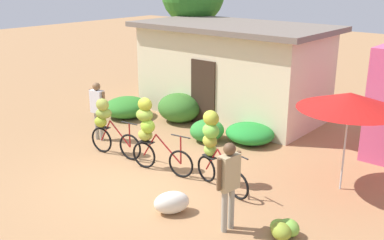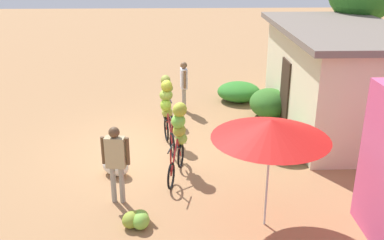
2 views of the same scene
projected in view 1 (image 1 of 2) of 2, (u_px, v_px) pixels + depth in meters
name	position (u px, v px, depth m)	size (l,w,h in m)	color
ground_plane	(142.00, 182.00, 10.13)	(60.00, 60.00, 0.00)	#A2754C
building_low	(232.00, 69.00, 14.59)	(6.25, 3.45, 2.95)	beige
hedge_bush_front_left	(127.00, 107.00, 14.60)	(1.40, 1.49, 0.65)	#327D2A
hedge_bush_front_right	(179.00, 108.00, 14.12)	(1.38, 1.25, 0.90)	#377027
hedge_bush_mid	(207.00, 130.00, 12.54)	(0.92, 1.01, 0.59)	#308A34
hedge_bush_by_door	(250.00, 133.00, 12.39)	(1.37, 1.24, 0.53)	#238A31
market_umbrella	(350.00, 101.00, 9.18)	(2.14, 2.14, 2.16)	beige
bicycle_leftmost	(107.00, 123.00, 11.41)	(1.62, 0.48, 1.48)	black
bicycle_near_pile	(150.00, 129.00, 10.46)	(1.68, 0.42, 1.75)	black
bicycle_center_loaded	(213.00, 142.00, 9.68)	(1.62, 0.52, 1.69)	black
banana_pile_on_ground	(284.00, 229.00, 7.98)	(0.62, 0.64, 0.32)	#79B740
produce_sack	(172.00, 202.00, 8.75)	(0.70, 0.44, 0.44)	silver
person_vendor	(229.00, 178.00, 7.92)	(0.25, 0.58, 1.69)	gray
person_bystander	(98.00, 105.00, 12.37)	(0.58, 0.24, 1.65)	gray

